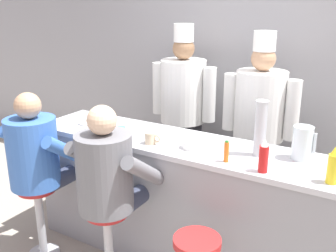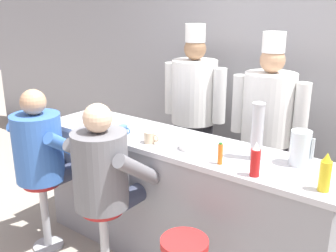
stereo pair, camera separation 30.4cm
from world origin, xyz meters
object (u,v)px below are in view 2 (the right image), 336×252
at_px(mustard_bottle_yellow, 325,173).
at_px(cook_in_whites_near, 194,107).
at_px(breakfast_plate, 99,119).
at_px(hot_sauce_bottle_orange, 220,154).
at_px(ketchup_bottle_red, 255,160).
at_px(water_pitcher_clear, 300,148).
at_px(cup_stack_steel, 257,131).
at_px(diner_seated_grey, 104,174).
at_px(diner_seated_blue, 42,151).
at_px(cook_in_whites_far, 267,125).
at_px(coffee_mug_blue, 124,130).
at_px(coffee_mug_tan, 150,137).
at_px(cereal_bowl, 190,145).

xyz_separation_m(mustard_bottle_yellow, cook_in_whites_near, (-1.66, 1.16, -0.12)).
xyz_separation_m(breakfast_plate, cook_in_whites_near, (0.39, 0.97, -0.02)).
bearing_deg(breakfast_plate, hot_sauce_bottle_orange, -8.54).
bearing_deg(mustard_bottle_yellow, ketchup_bottle_red, -172.40).
height_order(water_pitcher_clear, breakfast_plate, water_pitcher_clear).
bearing_deg(cook_in_whites_near, cup_stack_steel, -39.82).
height_order(cup_stack_steel, diner_seated_grey, cup_stack_steel).
height_order(ketchup_bottle_red, water_pitcher_clear, water_pitcher_clear).
bearing_deg(diner_seated_grey, ketchup_bottle_red, 18.27).
bearing_deg(ketchup_bottle_red, diner_seated_blue, -169.19).
relative_size(diner_seated_blue, cook_in_whites_far, 0.78).
height_order(hot_sauce_bottle_orange, coffee_mug_blue, hot_sauce_bottle_orange).
height_order(breakfast_plate, cup_stack_steel, cup_stack_steel).
bearing_deg(breakfast_plate, mustard_bottle_yellow, -5.19).
relative_size(water_pitcher_clear, coffee_mug_blue, 2.02).
xyz_separation_m(ketchup_bottle_red, coffee_mug_tan, (-0.90, 0.07, -0.06)).
bearing_deg(cup_stack_steel, mustard_bottle_yellow, -21.76).
relative_size(hot_sauce_bottle_orange, cereal_bowl, 0.97).
bearing_deg(cook_in_whites_near, diner_seated_blue, -107.30).
bearing_deg(water_pitcher_clear, cereal_bowl, -165.14).
distance_m(hot_sauce_bottle_orange, breakfast_plate, 1.40).
bearing_deg(ketchup_bottle_red, coffee_mug_tan, 175.74).
distance_m(cereal_bowl, cup_stack_steel, 0.51).
bearing_deg(cereal_bowl, diner_seated_blue, -157.45).
bearing_deg(coffee_mug_blue, hot_sauce_bottle_orange, -3.40).
relative_size(cereal_bowl, diner_seated_grey, 0.11).
relative_size(diner_seated_grey, cook_in_whites_far, 0.78).
bearing_deg(water_pitcher_clear, cook_in_whites_far, 125.57).
relative_size(ketchup_bottle_red, cook_in_whites_far, 0.12).
xyz_separation_m(water_pitcher_clear, diner_seated_blue, (-1.90, -0.68, -0.26)).
distance_m(breakfast_plate, cook_in_whites_far, 1.53).
distance_m(coffee_mug_tan, cook_in_whites_far, 1.18).
distance_m(coffee_mug_tan, diner_seated_blue, 0.95).
height_order(mustard_bottle_yellow, diner_seated_grey, diner_seated_grey).
distance_m(ketchup_bottle_red, water_pitcher_clear, 0.38).
bearing_deg(breakfast_plate, cup_stack_steel, 0.79).
bearing_deg(cereal_bowl, coffee_mug_blue, -174.64).
xyz_separation_m(breakfast_plate, cereal_bowl, (1.06, -0.09, 0.02)).
xyz_separation_m(cereal_bowl, diner_seated_grey, (-0.42, -0.48, -0.17)).
bearing_deg(coffee_mug_blue, diner_seated_grey, -64.98).
distance_m(water_pitcher_clear, cook_in_whites_far, 0.98).
bearing_deg(coffee_mug_blue, cereal_bowl, 5.36).
bearing_deg(diner_seated_grey, hot_sauce_bottle_orange, 26.29).
relative_size(ketchup_bottle_red, hot_sauce_bottle_orange, 1.48).
bearing_deg(mustard_bottle_yellow, cereal_bowl, 174.68).
xyz_separation_m(breakfast_plate, cook_in_whites_far, (1.25, 0.89, -0.04)).
bearing_deg(hot_sauce_bottle_orange, cereal_bowl, 160.47).
relative_size(breakfast_plate, cook_in_whites_near, 0.13).
xyz_separation_m(water_pitcher_clear, diner_seated_grey, (-1.17, -0.68, -0.26)).
bearing_deg(hot_sauce_bottle_orange, coffee_mug_blue, 176.60).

